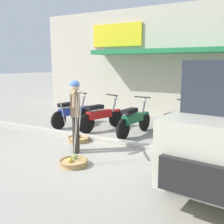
% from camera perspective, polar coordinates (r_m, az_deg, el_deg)
% --- Properties ---
extents(ground_plane, '(90.00, 90.00, 0.00)m').
position_cam_1_polar(ground_plane, '(6.60, -5.28, -7.83)').
color(ground_plane, '#9E998C').
extents(sidewalk_curb, '(20.00, 0.24, 0.10)m').
position_cam_1_polar(sidewalk_curb, '(7.14, -2.09, -5.95)').
color(sidewalk_curb, '#BAB4A5').
rests_on(sidewalk_curb, ground).
extents(fruit_vendor, '(0.98, 1.46, 1.70)m').
position_cam_1_polar(fruit_vendor, '(6.16, -7.88, 0.19)').
color(fruit_vendor, '#2D2823').
rests_on(fruit_vendor, ground).
extents(fruit_basket_left_side, '(0.60, 0.60, 1.45)m').
position_cam_1_polar(fruit_basket_left_side, '(5.57, -8.28, -10.54)').
color(fruit_basket_left_side, tan).
rests_on(fruit_basket_left_side, ground).
extents(fruit_basket_right_side, '(0.60, 0.60, 1.45)m').
position_cam_1_polar(fruit_basket_right_side, '(7.20, -7.23, -5.69)').
color(fruit_basket_right_side, tan).
rests_on(fruit_basket_right_side, ground).
extents(motorcycle_nearest_shop, '(0.54, 1.82, 1.09)m').
position_cam_1_polar(motorcycle_nearest_shop, '(8.94, -8.69, -0.11)').
color(motorcycle_nearest_shop, black).
rests_on(motorcycle_nearest_shop, ground).
extents(motorcycle_second_in_row, '(0.70, 1.76, 1.09)m').
position_cam_1_polar(motorcycle_second_in_row, '(8.27, -2.39, -0.83)').
color(motorcycle_second_in_row, black).
rests_on(motorcycle_second_in_row, ground).
extents(motorcycle_third_in_row, '(0.54, 1.82, 1.09)m').
position_cam_1_polar(motorcycle_third_in_row, '(7.70, 4.74, -1.70)').
color(motorcycle_third_in_row, black).
rests_on(motorcycle_third_in_row, ground).
extents(motorcycle_end_of_row, '(0.58, 1.80, 1.09)m').
position_cam_1_polar(motorcycle_end_of_row, '(7.21, 13.81, -2.78)').
color(motorcycle_end_of_row, black).
rests_on(motorcycle_end_of_row, ground).
extents(storefront_building, '(13.00, 6.00, 4.20)m').
position_cam_1_polar(storefront_building, '(12.53, 18.84, 9.99)').
color(storefront_building, beige).
rests_on(storefront_building, ground).
extents(wooden_crate, '(0.44, 0.36, 0.32)m').
position_cam_1_polar(wooden_crate, '(8.32, 12.78, -3.08)').
color(wooden_crate, olive).
rests_on(wooden_crate, ground).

